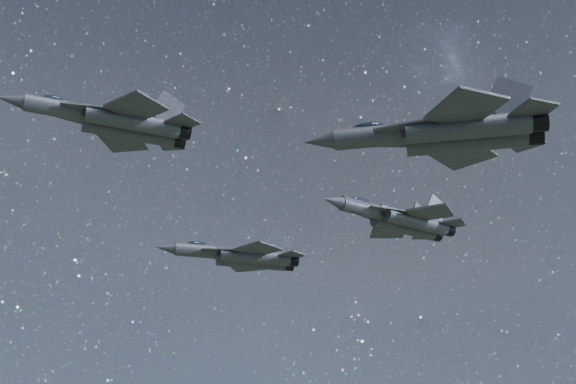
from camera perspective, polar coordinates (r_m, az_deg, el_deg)
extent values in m
cylinder|color=#343842|center=(63.09, -18.09, 6.58)|extent=(7.53, 2.65, 1.56)
cone|color=#343842|center=(63.13, -22.42, 7.24)|extent=(2.58, 1.74, 1.40)
ellipsoid|color=#1A202F|center=(63.43, -19.09, 7.34)|extent=(2.50, 1.39, 0.77)
cube|color=#343842|center=(63.44, -13.45, 5.80)|extent=(8.31, 2.71, 1.30)
cylinder|color=#343842|center=(62.41, -12.96, 5.79)|extent=(8.51, 2.80, 1.56)
cylinder|color=#343842|center=(64.15, -13.29, 4.98)|extent=(8.51, 2.80, 1.56)
cylinder|color=black|center=(63.13, -8.87, 5.09)|extent=(1.50, 1.61, 1.44)
cylinder|color=black|center=(64.85, -9.31, 4.32)|extent=(1.50, 1.61, 1.44)
cube|color=#343842|center=(61.94, -16.33, 6.81)|extent=(5.22, 1.31, 0.12)
cube|color=#343842|center=(64.30, -16.64, 5.68)|extent=(5.25, 2.78, 0.12)
cube|color=#343842|center=(60.40, -12.71, 7.01)|extent=(5.67, 5.72, 0.20)
cube|color=#343842|center=(66.34, -13.81, 4.25)|extent=(5.18, 5.44, 0.20)
cube|color=#343842|center=(62.03, -8.92, 5.84)|extent=(3.35, 3.38, 0.15)
cube|color=#343842|center=(66.00, -9.90, 4.04)|extent=(3.04, 3.16, 0.15)
cube|color=#343842|center=(63.52, -10.20, 6.96)|extent=(3.48, 0.58, 3.55)
cube|color=#343842|center=(65.66, -10.69, 5.93)|extent=(3.41, 0.96, 3.55)
cylinder|color=#343842|center=(89.41, -6.90, -5.02)|extent=(8.33, 2.04, 1.74)
cone|color=#343842|center=(88.79, -10.32, -4.68)|extent=(2.74, 1.66, 1.57)
ellipsoid|color=#1A202F|center=(89.48, -7.72, -4.43)|extent=(2.70, 1.27, 0.86)
cube|color=#343842|center=(90.41, -3.25, -5.40)|extent=(9.23, 2.01, 1.45)
cylinder|color=#343842|center=(89.32, -2.81, -5.52)|extent=(9.45, 2.08, 1.74)
cylinder|color=#343842|center=(91.40, -3.14, -5.93)|extent=(9.45, 2.08, 1.74)
cylinder|color=black|center=(90.56, 0.37, -5.80)|extent=(1.51, 1.66, 1.61)
cylinder|color=black|center=(92.61, -0.02, -6.20)|extent=(1.51, 1.66, 1.61)
cube|color=#343842|center=(88.26, -5.44, -4.94)|extent=(5.94, 2.12, 0.13)
cube|color=#343842|center=(91.10, -5.81, -5.50)|extent=(5.94, 2.51, 0.13)
cube|color=#343842|center=(86.85, -2.54, -4.86)|extent=(6.22, 6.36, 0.22)
cube|color=#343842|center=(93.92, -3.64, -6.25)|extent=(6.08, 6.29, 0.22)
cube|color=#343842|center=(89.18, 0.36, -5.37)|extent=(3.66, 3.74, 0.17)
cube|color=#343842|center=(93.90, -0.53, -6.29)|extent=(3.58, 3.68, 0.17)
cube|color=#343842|center=(90.47, -0.74, -4.37)|extent=(3.89, 0.53, 3.98)
cube|color=#343842|center=(93.03, -1.20, -4.90)|extent=(3.88, 0.63, 3.98)
cylinder|color=#343842|center=(56.18, 8.29, 4.75)|extent=(8.44, 5.19, 1.79)
cone|color=#343842|center=(56.60, 2.72, 4.30)|extent=(3.17, 2.61, 1.60)
ellipsoid|color=#1A202F|center=(56.64, 6.85, 5.41)|extent=(2.98, 2.24, 0.88)
cube|color=#343842|center=(56.31, 14.37, 5.15)|extent=(9.24, 5.52, 1.49)
cylinder|color=#343842|center=(55.10, 14.94, 5.26)|extent=(9.48, 5.68, 1.79)
cylinder|color=#343842|center=(57.13, 14.83, 4.19)|extent=(9.48, 5.68, 1.79)
cylinder|color=black|center=(55.82, 20.35, 5.60)|extent=(2.05, 2.12, 1.65)
cylinder|color=black|center=(57.83, 20.04, 4.53)|extent=(2.05, 2.12, 1.65)
cube|color=#343842|center=(54.73, 10.36, 5.53)|extent=(5.56, 4.52, 0.14)
cube|color=#343842|center=(57.48, 10.44, 4.08)|extent=(6.08, 2.66, 0.14)
cube|color=#343842|center=(52.78, 14.81, 6.86)|extent=(4.93, 5.42, 0.23)
cube|color=#343842|center=(59.68, 14.47, 3.17)|extent=(6.50, 6.34, 0.23)
cube|color=#343842|center=(54.55, 20.05, 6.52)|extent=(2.88, 3.09, 0.17)
cube|color=#343842|center=(59.16, 19.39, 4.04)|extent=(3.86, 3.80, 0.17)
cube|color=#343842|center=(56.28, 18.12, 7.57)|extent=(3.55, 2.13, 4.08)
cube|color=#343842|center=(58.76, 17.84, 6.17)|extent=(3.81, 1.55, 4.08)
cylinder|color=#343842|center=(76.34, 6.94, -1.54)|extent=(8.00, 4.06, 1.66)
cone|color=#343842|center=(73.41, 3.83, -0.77)|extent=(2.89, 2.22, 1.49)
ellipsoid|color=#1A202F|center=(75.88, 6.16, -0.80)|extent=(2.76, 1.86, 0.82)
cube|color=#343842|center=(79.74, 10.05, -2.34)|extent=(8.79, 4.27, 1.38)
cylinder|color=#343842|center=(79.12, 10.81, -2.49)|extent=(9.01, 4.40, 1.66)
cylinder|color=#343842|center=(80.58, 9.80, -2.95)|extent=(9.01, 4.40, 1.66)
cylinder|color=black|center=(82.39, 13.33, -3.11)|extent=(1.80, 1.89, 1.53)
cylinder|color=black|center=(83.79, 12.31, -3.54)|extent=(1.80, 1.89, 1.53)
cube|color=#343842|center=(76.44, 8.74, -1.57)|extent=(5.64, 1.87, 0.13)
cube|color=#343842|center=(78.47, 7.38, -2.23)|extent=(5.40, 3.74, 0.13)
cube|color=#343842|center=(77.35, 11.95, -1.74)|extent=(6.10, 6.03, 0.21)
cube|color=#343842|center=(82.30, 8.50, -3.31)|extent=(5.01, 5.40, 0.21)
cube|color=#343842|center=(81.27, 13.79, -2.62)|extent=(3.61, 3.60, 0.16)
cube|color=#343842|center=(84.50, 11.45, -3.63)|extent=(2.93, 3.10, 0.16)
cube|color=#343842|center=(81.69, 12.43, -1.50)|extent=(3.64, 1.04, 3.79)
cube|color=#343842|center=(83.45, 11.17, -2.07)|extent=(3.47, 1.61, 3.79)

